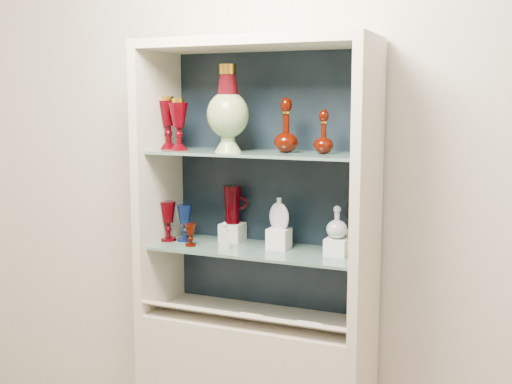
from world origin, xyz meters
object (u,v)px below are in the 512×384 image
at_px(pedestal_lamp_right, 179,124).
at_px(cobalt_goblet, 185,223).
at_px(enamel_urn, 228,108).
at_px(pedestal_lamp_left, 168,123).
at_px(cameo_medallion, 358,213).
at_px(ruby_decanter_a, 286,122).
at_px(clear_square_bottle, 225,236).
at_px(clear_round_decanter, 337,223).
at_px(ruby_goblet_tall, 168,221).
at_px(ruby_decanter_b, 324,131).
at_px(ruby_pitcher, 232,205).
at_px(lidded_bowl, 359,145).
at_px(ruby_goblet_small, 190,235).
at_px(flat_flask, 279,213).

relative_size(pedestal_lamp_right, cobalt_goblet, 1.36).
bearing_deg(enamel_urn, pedestal_lamp_left, 170.84).
bearing_deg(cameo_medallion, ruby_decanter_a, -158.32).
bearing_deg(pedestal_lamp_left, cameo_medallion, 7.13).
xyz_separation_m(cobalt_goblet, clear_square_bottle, (0.24, -0.08, -0.02)).
relative_size(cobalt_goblet, clear_round_decanter, 1.27).
xyz_separation_m(clear_square_bottle, clear_round_decanter, (0.47, 0.09, 0.08)).
relative_size(pedestal_lamp_left, ruby_goblet_tall, 1.30).
bearing_deg(cameo_medallion, pedestal_lamp_right, -166.43).
xyz_separation_m(ruby_decanter_a, ruby_decanter_b, (0.16, -0.00, -0.03)).
distance_m(ruby_pitcher, clear_round_decanter, 0.53).
distance_m(lidded_bowl, cameo_medallion, 0.32).
relative_size(ruby_decanter_a, ruby_goblet_tall, 1.42).
bearing_deg(lidded_bowl, ruby_pitcher, 169.04).
xyz_separation_m(ruby_goblet_small, flat_flask, (0.38, 0.10, 0.11)).
bearing_deg(cameo_medallion, ruby_goblet_small, -163.39).
height_order(lidded_bowl, flat_flask, lidded_bowl).
distance_m(cobalt_goblet, cameo_medallion, 0.79).
bearing_deg(ruby_decanter_a, enamel_urn, -167.13).
height_order(pedestal_lamp_right, cobalt_goblet, pedestal_lamp_right).
distance_m(lidded_bowl, ruby_pitcher, 0.69).
distance_m(ruby_decanter_b, clear_square_bottle, 0.62).
xyz_separation_m(enamel_urn, ruby_decanter_b, (0.41, 0.06, -0.09)).
distance_m(ruby_goblet_small, cameo_medallion, 0.74).
height_order(lidded_bowl, cameo_medallion, lidded_bowl).
bearing_deg(clear_round_decanter, ruby_decanter_b, -170.62).
relative_size(ruby_decanter_b, ruby_goblet_tall, 1.05).
xyz_separation_m(ruby_decanter_b, lidded_bowl, (0.15, -0.02, -0.05)).
height_order(ruby_goblet_tall, clear_square_bottle, ruby_goblet_tall).
xyz_separation_m(enamel_urn, ruby_goblet_small, (-0.17, -0.03, -0.55)).
bearing_deg(flat_flask, pedestal_lamp_right, -156.47).
bearing_deg(lidded_bowl, flat_flask, 173.29).
relative_size(cobalt_goblet, clear_square_bottle, 1.41).
relative_size(pedestal_lamp_left, ruby_decanter_b, 1.24).
relative_size(ruby_pitcher, clear_round_decanter, 1.32).
height_order(ruby_pitcher, clear_round_decanter, ruby_pitcher).
relative_size(pedestal_lamp_left, enamel_urn, 0.64).
bearing_deg(ruby_decanter_a, clear_round_decanter, 2.48).
height_order(lidded_bowl, ruby_goblet_small, lidded_bowl).
distance_m(pedestal_lamp_left, ruby_decanter_b, 0.73).
bearing_deg(ruby_goblet_small, lidded_bowl, 4.65).
distance_m(enamel_urn, clear_square_bottle, 0.54).
relative_size(ruby_goblet_small, clear_square_bottle, 0.84).
bearing_deg(cobalt_goblet, enamel_urn, -13.41).
bearing_deg(ruby_goblet_small, ruby_pitcher, 55.69).
distance_m(ruby_goblet_tall, flat_flask, 0.53).
height_order(ruby_decanter_a, clear_round_decanter, ruby_decanter_a).
xyz_separation_m(ruby_goblet_tall, cameo_medallion, (0.85, 0.12, 0.08)).
height_order(cobalt_goblet, clear_square_bottle, cobalt_goblet).
bearing_deg(flat_flask, ruby_pitcher, 177.42).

